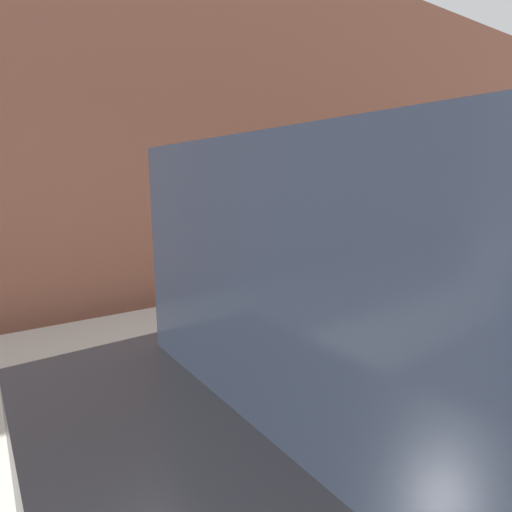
# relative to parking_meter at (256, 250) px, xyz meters

# --- Properties ---
(sidewalk) EXTENTS (24.00, 2.80, 0.12)m
(sidewalk) POSITION_rel_parking_meter_xyz_m (0.36, 1.02, -1.13)
(sidewalk) COLOR #BCB7AD
(sidewalk) RESTS_ON ground_plane
(building_facade) EXTENTS (24.00, 0.30, 4.65)m
(building_facade) POSITION_rel_parking_meter_xyz_m (0.36, 2.87, 1.13)
(building_facade) COLOR #935642
(building_facade) RESTS_ON ground_plane
(parking_meter) EXTENTS (0.23, 0.12, 1.45)m
(parking_meter) POSITION_rel_parking_meter_xyz_m (0.00, 0.00, 0.00)
(parking_meter) COLOR gray
(parking_meter) RESTS_ON sidewalk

